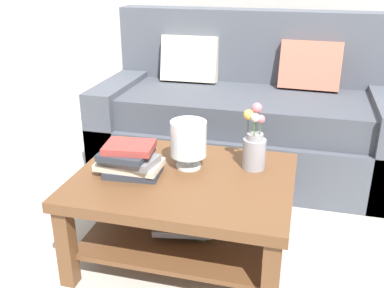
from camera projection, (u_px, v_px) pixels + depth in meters
name	position (u px, v px, depth m)	size (l,w,h in m)	color
ground_plane	(209.00, 224.00, 2.49)	(10.00, 10.00, 0.00)	#B7B2A8
couch	(246.00, 117.00, 3.07)	(1.97, 0.90, 1.06)	#474C56
coffee_table	(184.00, 199.00, 2.11)	(1.01, 0.78, 0.44)	brown
book_stack_main	(130.00, 160.00, 2.05)	(0.30, 0.21, 0.16)	#2D333D
glass_hurricane_vase	(188.00, 140.00, 2.10)	(0.17, 0.17, 0.23)	silver
flower_pitcher	(254.00, 146.00, 2.10)	(0.12, 0.11, 0.32)	gray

